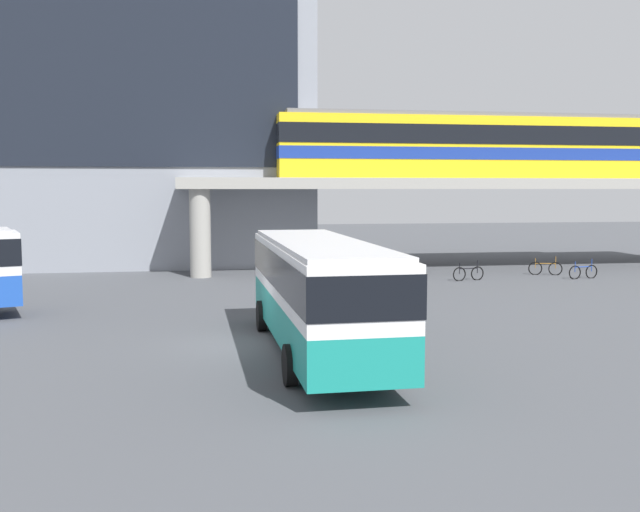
# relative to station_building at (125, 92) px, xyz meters

# --- Properties ---
(ground_plane) EXTENTS (120.00, 120.00, 0.00)m
(ground_plane) POSITION_rel_station_building_xyz_m (6.17, -16.61, -10.88)
(ground_plane) COLOR #47494F
(station_building) EXTENTS (22.90, 14.03, 21.76)m
(station_building) POSITION_rel_station_building_xyz_m (0.00, 0.00, 0.00)
(station_building) COLOR gray
(station_building) RESTS_ON ground_plane
(elevated_platform) EXTENTS (33.05, 7.38, 5.24)m
(elevated_platform) POSITION_rel_station_building_xyz_m (20.04, -7.16, -6.29)
(elevated_platform) COLOR #9E9B93
(elevated_platform) RESTS_ON ground_plane
(train) EXTENTS (23.28, 2.96, 3.84)m
(train) POSITION_rel_station_building_xyz_m (20.68, -7.16, -3.68)
(train) COLOR yellow
(train) RESTS_ON elevated_platform
(bus_main) EXTENTS (2.98, 11.10, 3.22)m
(bus_main) POSITION_rel_station_building_xyz_m (8.15, -28.15, -8.89)
(bus_main) COLOR teal
(bus_main) RESTS_ON ground_plane
(bicycle_brown) EXTENTS (1.71, 0.64, 1.04)m
(bicycle_brown) POSITION_rel_station_building_xyz_m (23.15, -12.04, -10.52)
(bicycle_brown) COLOR black
(bicycle_brown) RESTS_ON ground_plane
(bicycle_silver) EXTENTS (1.73, 0.59, 1.04)m
(bicycle_silver) POSITION_rel_station_building_xyz_m (14.26, -12.06, -10.52)
(bicycle_silver) COLOR black
(bicycle_silver) RESTS_ON ground_plane
(bicycle_green) EXTENTS (1.75, 0.52, 1.04)m
(bicycle_green) POSITION_rel_station_building_xyz_m (13.25, -14.37, -10.52)
(bicycle_green) COLOR black
(bicycle_green) RESTS_ON ground_plane
(bicycle_blue) EXTENTS (1.77, 0.38, 1.04)m
(bicycle_blue) POSITION_rel_station_building_xyz_m (24.32, -13.86, -10.52)
(bicycle_blue) COLOR black
(bicycle_blue) RESTS_ON ground_plane
(bicycle_black) EXTENTS (1.77, 0.40, 1.04)m
(bicycle_black) POSITION_rel_station_building_xyz_m (18.17, -13.61, -10.52)
(bicycle_black) COLOR black
(bicycle_black) RESTS_ON ground_plane
(bicycle_red) EXTENTS (1.79, 0.09, 1.04)m
(bicycle_red) POSITION_rel_station_building_xyz_m (9.76, -12.33, -10.52)
(bicycle_red) COLOR black
(bicycle_red) RESTS_ON ground_plane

